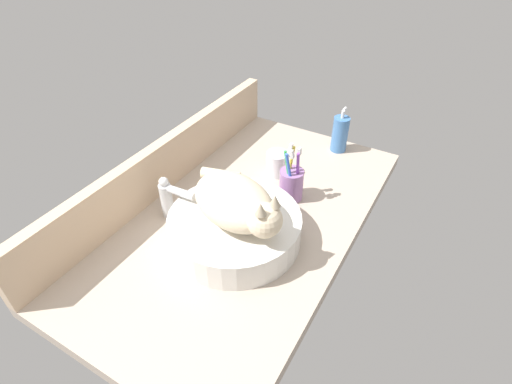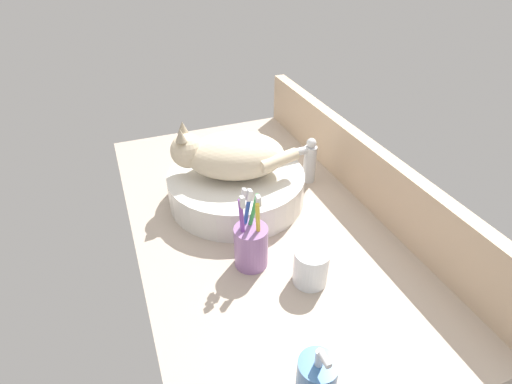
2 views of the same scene
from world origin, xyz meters
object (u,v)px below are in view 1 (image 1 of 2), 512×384
(sink_basin, at_px, (235,228))
(cat, at_px, (237,203))
(toothbrush_cup, at_px, (291,183))
(water_glass, at_px, (277,165))
(faucet, at_px, (169,197))
(soap_dispenser, at_px, (340,134))

(sink_basin, height_order, cat, cat)
(toothbrush_cup, bearing_deg, water_glass, 46.35)
(cat, height_order, faucet, cat)
(sink_basin, relative_size, soap_dispenser, 2.21)
(faucet, xyz_separation_m, soap_dispenser, (0.59, -0.29, -0.01))
(cat, xyz_separation_m, water_glass, (0.34, 0.06, -0.10))
(toothbrush_cup, bearing_deg, cat, 171.39)
(soap_dispenser, distance_m, toothbrush_cup, 0.34)
(soap_dispenser, xyz_separation_m, water_glass, (-0.25, 0.13, -0.03))
(sink_basin, relative_size, toothbrush_cup, 1.93)
(faucet, bearing_deg, water_glass, -25.57)
(cat, distance_m, toothbrush_cup, 0.26)
(cat, relative_size, toothbrush_cup, 1.62)
(soap_dispenser, relative_size, water_glass, 2.04)
(faucet, distance_m, soap_dispenser, 0.66)
(faucet, relative_size, soap_dispenser, 0.83)
(toothbrush_cup, bearing_deg, soap_dispenser, -4.66)
(water_glass, bearing_deg, cat, -169.90)
(toothbrush_cup, xyz_separation_m, water_glass, (0.09, 0.10, -0.02))
(soap_dispenser, height_order, toothbrush_cup, toothbrush_cup)
(faucet, relative_size, water_glass, 1.70)
(sink_basin, xyz_separation_m, faucet, (-0.01, 0.21, 0.03))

